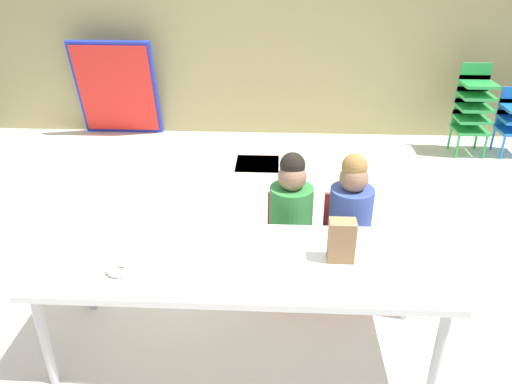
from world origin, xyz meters
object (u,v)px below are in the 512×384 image
(seated_child_near_camera, at_px, (291,210))
(seated_child_middle_seat, at_px, (350,211))
(donut_powdered_on_plate, at_px, (119,269))
(craft_table, at_px, (242,267))
(kid_chair_green_stack, at_px, (473,105))
(paper_bag_brown, at_px, (342,241))
(paper_plate_near_edge, at_px, (119,273))
(folded_activity_table, at_px, (117,89))

(seated_child_near_camera, xyz_separation_m, seated_child_middle_seat, (0.36, -0.00, 0.00))
(seated_child_near_camera, height_order, donut_powdered_on_plate, seated_child_near_camera)
(craft_table, height_order, kid_chair_green_stack, kid_chair_green_stack)
(paper_bag_brown, bearing_deg, paper_plate_near_edge, -171.03)
(seated_child_near_camera, bearing_deg, donut_powdered_on_plate, -139.07)
(seated_child_near_camera, relative_size, folded_activity_table, 0.84)
(craft_table, relative_size, paper_plate_near_edge, 11.32)
(seated_child_near_camera, height_order, kid_chair_green_stack, seated_child_near_camera)
(paper_bag_brown, xyz_separation_m, paper_plate_near_edge, (-1.06, -0.17, -0.11))
(kid_chair_green_stack, bearing_deg, seated_child_near_camera, -128.65)
(seated_child_near_camera, distance_m, seated_child_middle_seat, 0.36)
(kid_chair_green_stack, bearing_deg, paper_plate_near_edge, -131.42)
(seated_child_middle_seat, bearing_deg, donut_powdered_on_plate, -148.77)
(kid_chair_green_stack, bearing_deg, donut_powdered_on_plate, -131.42)
(folded_activity_table, bearing_deg, craft_table, -63.38)
(donut_powdered_on_plate, bearing_deg, kid_chair_green_stack, 48.58)
(seated_child_near_camera, xyz_separation_m, donut_powdered_on_plate, (-0.83, -0.72, 0.06))
(craft_table, relative_size, paper_bag_brown, 9.27)
(paper_bag_brown, bearing_deg, craft_table, -177.46)
(kid_chair_green_stack, xyz_separation_m, paper_bag_brown, (-1.66, -2.92, 0.18))
(craft_table, height_order, seated_child_middle_seat, seated_child_middle_seat)
(seated_child_middle_seat, distance_m, kid_chair_green_stack, 2.82)
(seated_child_middle_seat, xyz_separation_m, folded_activity_table, (-2.25, 2.70, -0.02))
(craft_table, bearing_deg, donut_powdered_on_plate, -165.72)
(folded_activity_table, distance_m, paper_plate_near_edge, 3.58)
(seated_child_near_camera, bearing_deg, folded_activity_table, 125.07)
(kid_chair_green_stack, bearing_deg, craft_table, -126.14)
(craft_table, relative_size, folded_activity_table, 1.88)
(seated_child_near_camera, distance_m, folded_activity_table, 3.30)
(kid_chair_green_stack, relative_size, folded_activity_table, 0.85)
(seated_child_middle_seat, bearing_deg, paper_bag_brown, -102.48)
(seated_child_near_camera, xyz_separation_m, folded_activity_table, (-1.89, 2.70, -0.02))
(paper_plate_near_edge, bearing_deg, folded_activity_table, 107.31)
(seated_child_middle_seat, height_order, donut_powdered_on_plate, seated_child_middle_seat)
(seated_child_middle_seat, xyz_separation_m, kid_chair_green_stack, (1.53, 2.36, -0.04))
(kid_chair_green_stack, xyz_separation_m, paper_plate_near_edge, (-2.72, -3.08, 0.07))
(craft_table, height_order, seated_child_near_camera, seated_child_near_camera)
(seated_child_middle_seat, height_order, folded_activity_table, folded_activity_table)
(paper_bag_brown, relative_size, paper_plate_near_edge, 1.22)
(seated_child_middle_seat, relative_size, folded_activity_table, 0.84)
(seated_child_middle_seat, bearing_deg, craft_table, -136.86)
(kid_chair_green_stack, distance_m, donut_powdered_on_plate, 4.11)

